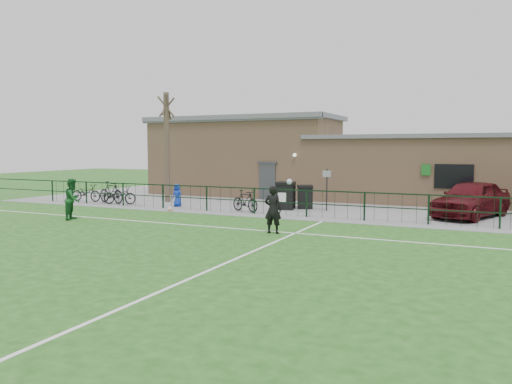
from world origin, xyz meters
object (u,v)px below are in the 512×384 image
at_px(wheelie_bin_left, 286,196).
at_px(outfield_player, 73,199).
at_px(ball_ground, 170,209).
at_px(bicycle_a, 86,193).
at_px(bare_tree, 167,148).
at_px(wheelie_bin_right, 305,198).
at_px(car_maroon, 471,199).
at_px(bicycle_d, 245,201).
at_px(spectator_child, 177,195).
at_px(bicycle_c, 120,195).
at_px(bicycle_b, 111,192).
at_px(sign_post, 327,190).

distance_m(wheelie_bin_left, outfield_player, 9.72).
distance_m(wheelie_bin_left, ball_ground, 5.58).
bearing_deg(bicycle_a, bare_tree, -74.14).
relative_size(wheelie_bin_right, car_maroon, 0.23).
bearing_deg(bicycle_d, outfield_player, 154.72).
xyz_separation_m(wheelie_bin_right, spectator_child, (-6.15, -2.03, 0.05)).
height_order(car_maroon, bicycle_d, car_maroon).
distance_m(bicycle_c, outfield_player, 5.62).
bearing_deg(bicycle_d, bare_tree, 91.57).
xyz_separation_m(bare_tree, car_maroon, (15.42, 0.38, -2.18)).
xyz_separation_m(wheelie_bin_right, ball_ground, (-5.37, -3.76, -0.43)).
xyz_separation_m(bicycle_c, spectator_child, (3.39, 0.38, 0.09)).
relative_size(bicycle_b, outfield_player, 1.15).
xyz_separation_m(outfield_player, ball_ground, (2.16, 3.89, -0.74)).
relative_size(bare_tree, wheelie_bin_left, 4.82).
distance_m(bicycle_b, outfield_player, 6.00).
xyz_separation_m(wheelie_bin_left, bicycle_d, (-1.35, -1.72, -0.12)).
bearing_deg(sign_post, wheelie_bin_left, -173.57).
bearing_deg(bicycle_a, car_maroon, -90.57).
bearing_deg(outfield_player, wheelie_bin_right, -65.71).
height_order(car_maroon, spectator_child, car_maroon).
height_order(bicycle_c, spectator_child, spectator_child).
bearing_deg(bicycle_c, spectator_child, -97.63).
height_order(wheelie_bin_left, bicycle_b, wheelie_bin_left).
bearing_deg(car_maroon, bicycle_b, -151.22).
distance_m(wheelie_bin_right, spectator_child, 6.47).
distance_m(wheelie_bin_right, bicycle_b, 10.47).
bearing_deg(bicycle_a, outfield_player, -146.90).
bearing_deg(bicycle_b, ball_ground, -94.50).
distance_m(bare_tree, bicycle_c, 3.61).
bearing_deg(car_maroon, spectator_child, -150.18).
bearing_deg(sign_post, bicycle_d, -149.78).
distance_m(wheelie_bin_left, bicycle_a, 11.48).
xyz_separation_m(car_maroon, ball_ground, (-12.90, -3.74, -0.71)).
height_order(outfield_player, ball_ground, outfield_player).
xyz_separation_m(wheelie_bin_right, outfield_player, (-7.53, -7.65, 0.31)).
distance_m(wheelie_bin_right, outfield_player, 10.74).
bearing_deg(car_maroon, outfield_player, -131.66).
distance_m(wheelie_bin_right, bicycle_d, 3.20).
xyz_separation_m(bare_tree, ball_ground, (2.52, -3.37, -2.88)).
relative_size(bare_tree, bicycle_a, 3.23).
bearing_deg(bicycle_a, spectator_child, -95.54).
bearing_deg(bicycle_b, car_maroon, -70.38).
bearing_deg(bicycle_c, sign_post, -93.95).
distance_m(bicycle_c, ball_ground, 4.39).
xyz_separation_m(wheelie_bin_left, wheelie_bin_right, (0.74, 0.70, -0.09)).
distance_m(bare_tree, car_maroon, 15.57).
xyz_separation_m(wheelie_bin_right, bicycle_b, (-10.22, -2.30, 0.06)).
relative_size(outfield_player, ball_ground, 7.37).
bearing_deg(bare_tree, car_maroon, 1.41).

